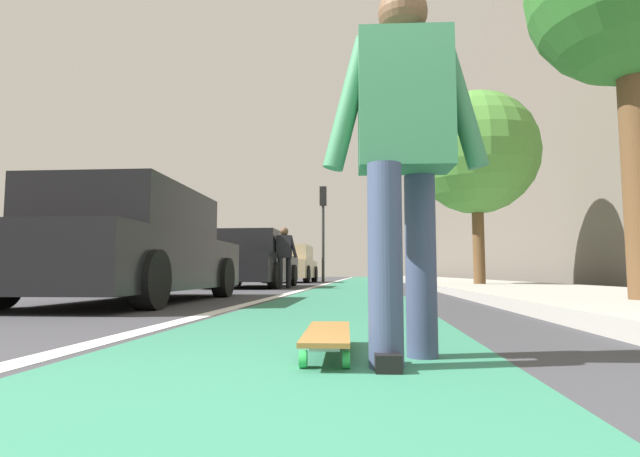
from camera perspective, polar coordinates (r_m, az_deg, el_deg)
name	(u,v)px	position (r m, az deg, el deg)	size (l,w,h in m)	color
ground_plane	(352,290)	(10.86, 3.66, -7.15)	(80.00, 80.00, 0.00)	#38383D
bike_lane_paint	(361,281)	(24.86, 4.72, -6.02)	(56.00, 1.90, 0.00)	#2D7256
lane_stripe_white	(333,282)	(20.90, 1.53, -6.20)	(52.00, 0.16, 0.01)	silver
sidewalk_curb	(449,282)	(19.09, 14.62, -5.95)	(52.00, 3.20, 0.13)	#9E9B93
building_facade	(502,145)	(24.38, 20.28, 8.99)	(40.00, 1.20, 12.41)	#60594F
skateboard	(328,335)	(2.30, 0.89, -12.19)	(0.85, 0.24, 0.11)	green
skater_person	(404,143)	(2.21, 9.63, 9.66)	(0.47, 0.72, 1.64)	#384260
parked_car_near	(132,248)	(6.94, -20.82, -2.15)	(4.48, 1.95, 1.47)	black
parked_car_mid	(253,261)	(13.46, -7.74, -3.72)	(4.49, 1.93, 1.47)	black
parked_car_far	(291,265)	(20.32, -3.37, -4.19)	(4.10, 1.88, 1.49)	tan
traffic_light	(323,216)	(20.80, 0.36, 1.49)	(0.33, 0.28, 4.02)	#2D2D2D
street_tree_mid	(476,153)	(12.48, 17.55, 8.27)	(2.92, 2.92, 4.70)	brown
pedestrian_distant	(284,253)	(12.24, -4.13, -2.88)	(0.42, 0.66, 1.51)	black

